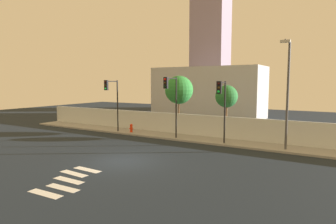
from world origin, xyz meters
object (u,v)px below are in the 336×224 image
object	(u,v)px
roadside_tree_leftmost	(179,90)
roadside_tree_midleft	(226,97)
street_lamp_curbside	(287,87)
fire_hydrant	(131,128)
traffic_light_right	(112,94)
traffic_light_center	(222,98)
traffic_light_left	(171,94)

from	to	relation	value
roadside_tree_leftmost	roadside_tree_midleft	world-z (taller)	roadside_tree_leftmost
street_lamp_curbside	fire_hydrant	xyz separation A→B (m)	(-13.47, 0.21, -3.85)
traffic_light_right	roadside_tree_leftmost	distance (m)	6.22
fire_hydrant	roadside_tree_midleft	size ratio (longest dim) A/B	0.17
traffic_light_right	street_lamp_curbside	size ratio (longest dim) A/B	0.66
fire_hydrant	roadside_tree_leftmost	xyz separation A→B (m)	(3.60, 2.63, 3.49)
roadside_tree_leftmost	roadside_tree_midleft	xyz separation A→B (m)	(4.61, 0.00, -0.52)
traffic_light_center	traffic_light_right	xyz separation A→B (m)	(-10.55, -0.11, 0.08)
street_lamp_curbside	roadside_tree_midleft	xyz separation A→B (m)	(-5.26, 2.84, -0.88)
traffic_light_left	traffic_light_center	bearing A→B (deg)	1.09
fire_hydrant	roadside_tree_leftmost	bearing A→B (deg)	36.14
traffic_light_left	street_lamp_curbside	xyz separation A→B (m)	(8.64, 0.75, 0.61)
traffic_light_center	fire_hydrant	size ratio (longest dim) A/B	6.03
traffic_light_right	fire_hydrant	xyz separation A→B (m)	(1.44, 0.98, -3.10)
traffic_light_center	traffic_light_right	size ratio (longest dim) A/B	0.98
traffic_light_center	traffic_light_right	bearing A→B (deg)	-179.40
traffic_light_right	street_lamp_curbside	xyz separation A→B (m)	(14.92, 0.78, 0.75)
traffic_light_center	fire_hydrant	bearing A→B (deg)	174.52
roadside_tree_midleft	roadside_tree_leftmost	bearing A→B (deg)	180.00
traffic_light_left	traffic_light_right	distance (m)	6.28
roadside_tree_leftmost	street_lamp_curbside	bearing A→B (deg)	-16.03
traffic_light_left	fire_hydrant	size ratio (longest dim) A/B	6.44
fire_hydrant	traffic_light_right	bearing A→B (deg)	-145.72
traffic_light_left	traffic_light_center	world-z (taller)	traffic_light_left
traffic_light_right	traffic_light_center	bearing A→B (deg)	0.60
traffic_light_left	street_lamp_curbside	bearing A→B (deg)	4.94
traffic_light_center	street_lamp_curbside	xyz separation A→B (m)	(4.37, 0.67, 0.83)
roadside_tree_midleft	traffic_light_right	bearing A→B (deg)	-159.48
traffic_light_left	traffic_light_right	size ratio (longest dim) A/B	1.04
traffic_light_left	traffic_light_center	distance (m)	4.28
fire_hydrant	roadside_tree_leftmost	size ratio (longest dim) A/B	0.14
traffic_light_center	roadside_tree_leftmost	size ratio (longest dim) A/B	0.87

